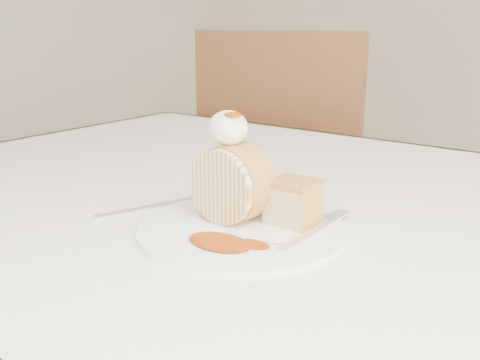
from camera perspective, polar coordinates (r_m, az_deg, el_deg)
The scene contains 10 objects.
table at distance 0.76m, azimuth 7.11°, elevation -8.78°, with size 1.40×0.90×0.75m.
chair_far at distance 1.55m, azimuth 5.36°, elevation 0.16°, with size 0.52×0.52×0.97m.
plate at distance 0.62m, azimuth 0.19°, elevation -5.23°, with size 0.24×0.24×0.01m, color white.
roulade_slice at distance 0.63m, azimuth -0.95°, elevation -0.43°, with size 0.09×0.09×0.05m, color beige.
cake_chunk at distance 0.63m, azimuth 5.71°, elevation -2.63°, with size 0.05×0.05×0.04m, color #A87B3F.
whipped_cream at distance 0.62m, azimuth -1.29°, elevation 5.57°, with size 0.05×0.05×0.04m, color white.
caramel_drizzle at distance 0.60m, azimuth -0.72°, elevation 7.48°, with size 0.02×0.02×0.01m, color #7D2A05.
caramel_pool at distance 0.57m, azimuth -2.19°, elevation -6.60°, with size 0.07×0.05×0.00m, color #7D2A05, non-canonical shape.
fork at distance 0.59m, azimuth 7.20°, elevation -5.90°, with size 0.02×0.14×0.00m, color silver.
spoon at distance 0.70m, azimuth -9.95°, elevation -3.00°, with size 0.03×0.17×0.00m, color silver.
Camera 1 is at (0.33, -0.40, 0.98)m, focal length 40.00 mm.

